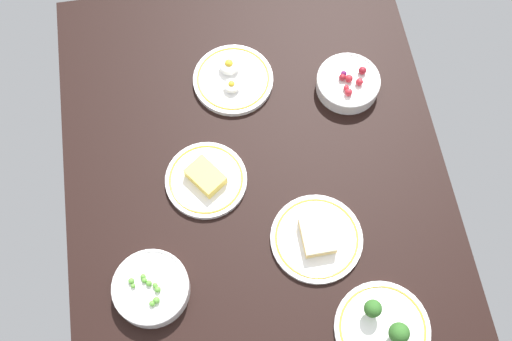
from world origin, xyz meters
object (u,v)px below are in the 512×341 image
plate_eggs (233,79)px  plate_broccoli (383,328)px  plate_cheese (206,179)px  bowl_berries (348,83)px  plate_sandwich (317,238)px  bowl_peas (151,288)px

plate_eggs → plate_broccoli: bearing=19.0°
plate_cheese → bowl_berries: size_ratio=1.22×
plate_sandwich → bowl_berries: 41.31cm
plate_sandwich → plate_eggs: (-44.82, -12.85, 0.01)cm
bowl_peas → plate_broccoli: plate_broccoli is taller
bowl_peas → bowl_berries: 69.57cm
plate_eggs → bowl_berries: bearing=77.0°
plate_eggs → plate_sandwich: bearing=16.0°
plate_cheese → plate_broccoli: plate_broccoli is taller
bowl_peas → plate_broccoli: (16.26, 48.40, -0.80)cm
bowl_peas → plate_eggs: bearing=153.4°
plate_eggs → plate_broccoli: 70.80cm
plate_sandwich → plate_broccoli: plate_broccoli is taller
plate_broccoli → plate_eggs: bearing=-161.0°
plate_sandwich → plate_cheese: 29.60cm
plate_cheese → plate_broccoli: (40.68, 33.25, 0.30)cm
plate_eggs → bowl_berries: 29.17cm
plate_sandwich → bowl_berries: size_ratio=1.32×
bowl_peas → bowl_berries: bowl_berries is taller
bowl_peas → plate_cheese: bearing=148.2°
plate_sandwich → plate_cheese: same height
plate_broccoli → bowl_berries: bearing=174.9°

